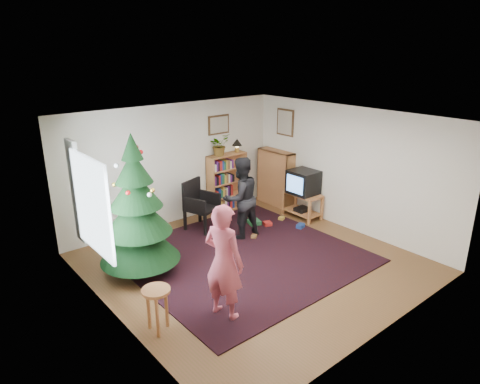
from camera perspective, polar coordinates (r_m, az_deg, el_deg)
floor at (r=7.56m, az=1.80°, el=-9.41°), size 5.00×5.00×0.00m
ceiling at (r=6.74m, az=2.02°, el=9.63°), size 5.00×5.00×0.00m
wall_back at (r=8.98m, az=-8.76°, el=3.66°), size 5.00×0.02×2.50m
wall_front at (r=5.58m, az=19.32°, el=-7.02°), size 5.00×0.02×2.50m
wall_left at (r=5.81m, az=-16.97°, el=-5.69°), size 0.02×5.00×2.50m
wall_right at (r=8.84m, az=14.14°, el=3.03°), size 0.02×5.00×2.50m
rug at (r=7.75m, az=0.31°, el=-8.54°), size 3.80×3.60×0.02m
window_pane at (r=6.25m, az=-19.13°, el=-1.68°), size 0.04×1.20×1.40m
curtain at (r=6.89m, az=-20.96°, el=0.00°), size 0.06×0.35×1.60m
picture_back at (r=9.44m, az=-2.86°, el=8.95°), size 0.55×0.03×0.42m
picture_right at (r=9.76m, az=6.06°, el=9.21°), size 0.03×0.50×0.60m
christmas_tree at (r=7.03m, az=-13.51°, el=-3.35°), size 1.30×1.30×2.36m
bookshelf_back at (r=9.70m, az=-1.76°, el=1.43°), size 0.95×0.30×1.30m
bookshelf_right at (r=10.05m, az=4.78°, el=2.00°), size 0.30×0.95×1.30m
tv_stand at (r=9.45m, az=8.31°, el=-1.48°), size 0.46×0.83×0.55m
crt_tv at (r=9.29m, az=8.44°, el=1.32°), size 0.54×0.59×0.51m
armchair at (r=8.76m, az=-5.52°, el=-1.39°), size 0.71×0.73×1.02m
stool at (r=5.81m, az=-11.07°, el=-13.78°), size 0.38×0.38×0.63m
person_standing at (r=5.83m, az=-2.17°, el=-9.31°), size 0.56×0.70×1.66m
person_by_chair at (r=8.23m, az=0.10°, el=-0.81°), size 0.82×0.66×1.61m
potted_plant at (r=9.36m, az=-2.78°, el=6.30°), size 0.48×0.43×0.48m
table_lamp at (r=9.66m, az=-0.40°, el=6.54°), size 0.23×0.23×0.31m
floor_clutter at (r=8.93m, az=4.25°, el=-4.49°), size 1.26×0.96×0.08m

